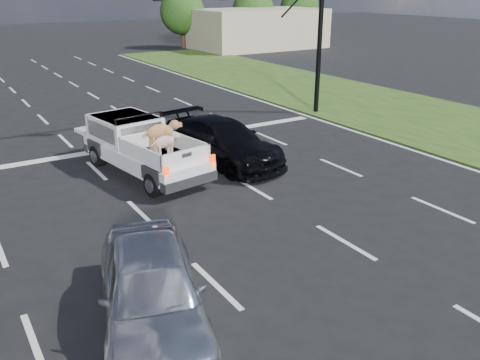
# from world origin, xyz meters

# --- Properties ---
(ground) EXTENTS (160.00, 160.00, 0.00)m
(ground) POSITION_xyz_m (0.00, 0.00, 0.00)
(ground) COLOR black
(ground) RESTS_ON ground
(road_markings) EXTENTS (17.75, 60.00, 0.01)m
(road_markings) POSITION_xyz_m (0.00, 6.56, 0.01)
(road_markings) COLOR silver
(road_markings) RESTS_ON ground
(grass_shoulder_right) EXTENTS (8.00, 60.00, 0.06)m
(grass_shoulder_right) POSITION_xyz_m (13.00, 6.00, 0.03)
(grass_shoulder_right) COLOR #204715
(grass_shoulder_right) RESTS_ON ground
(traffic_signal) EXTENTS (9.11, 0.31, 7.00)m
(traffic_signal) POSITION_xyz_m (7.20, 10.50, 4.73)
(traffic_signal) COLOR black
(traffic_signal) RESTS_ON ground
(building_right) EXTENTS (12.00, 7.00, 3.60)m
(building_right) POSITION_xyz_m (22.00, 34.00, 1.80)
(building_right) COLOR tan
(building_right) RESTS_ON ground
(tree_far_d) EXTENTS (4.20, 4.20, 5.40)m
(tree_far_d) POSITION_xyz_m (16.00, 38.00, 3.29)
(tree_far_d) COLOR #332114
(tree_far_d) RESTS_ON ground
(tree_far_e) EXTENTS (4.20, 4.20, 5.40)m
(tree_far_e) POSITION_xyz_m (24.00, 38.00, 3.29)
(tree_far_e) COLOR #332114
(tree_far_e) RESTS_ON ground
(tree_far_f) EXTENTS (4.20, 4.20, 5.40)m
(tree_far_f) POSITION_xyz_m (30.00, 38.00, 3.29)
(tree_far_f) COLOR #332114
(tree_far_f) RESTS_ON ground
(pickup_truck) EXTENTS (2.57, 5.26, 1.89)m
(pickup_truck) POSITION_xyz_m (-0.49, 7.08, 0.89)
(pickup_truck) COLOR black
(pickup_truck) RESTS_ON ground
(silver_sedan) EXTENTS (2.95, 4.68, 1.49)m
(silver_sedan) POSITION_xyz_m (-3.32, -0.53, 0.74)
(silver_sedan) COLOR silver
(silver_sedan) RESTS_ON ground
(black_coupe) EXTENTS (2.81, 5.31, 1.47)m
(black_coupe) POSITION_xyz_m (2.20, 6.58, 0.73)
(black_coupe) COLOR black
(black_coupe) RESTS_ON ground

